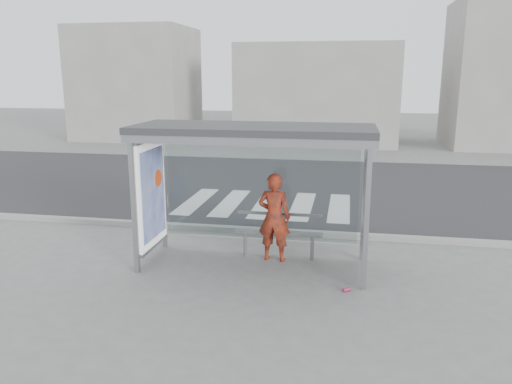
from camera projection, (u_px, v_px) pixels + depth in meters
ground at (253, 265)px, 9.34m from camera, size 80.00×80.00×0.00m
road at (294, 186)px, 16.04m from camera, size 30.00×10.00×0.01m
curb at (269, 231)px, 11.20m from camera, size 30.00×0.18×0.12m
crosswalk at (266, 204)px, 13.74m from camera, size 4.55×3.00×0.00m
bus_shelter at (234, 160)px, 9.01m from camera, size 4.25×1.65×2.62m
building_left at (137, 84)px, 27.65m from camera, size 6.00×5.00×6.00m
building_center at (318, 94)px, 26.00m from camera, size 8.00×5.00×5.00m
building_right at (504, 74)px, 24.18m from camera, size 5.00×5.00×7.00m
person at (274, 217)px, 9.44m from camera, size 0.66×0.46×1.71m
bench at (279, 232)px, 9.63m from camera, size 1.68×0.31×0.87m
soda_can at (346, 290)px, 8.21m from camera, size 0.14×0.13×0.07m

